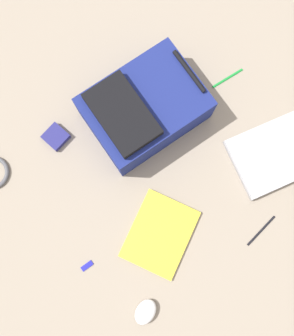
# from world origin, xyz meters

# --- Properties ---
(ground_plane) EXTENTS (3.38, 3.38, 0.00)m
(ground_plane) POSITION_xyz_m (0.00, 0.00, 0.00)
(ground_plane) COLOR gray
(backpack) EXTENTS (0.41, 0.48, 0.19)m
(backpack) POSITION_xyz_m (-0.14, 0.11, 0.09)
(backpack) COLOR navy
(backpack) RESTS_ON ground_plane
(laptop) EXTENTS (0.38, 0.43, 0.03)m
(laptop) POSITION_xyz_m (0.36, 0.32, 0.02)
(laptop) COLOR #929296
(laptop) RESTS_ON ground_plane
(book_manual) EXTENTS (0.27, 0.31, 0.01)m
(book_manual) POSITION_xyz_m (0.19, -0.21, 0.01)
(book_manual) COLOR silver
(book_manual) RESTS_ON ground_plane
(computer_mouse) EXTENTS (0.08, 0.10, 0.04)m
(computer_mouse) POSITION_xyz_m (0.32, -0.45, 0.02)
(computer_mouse) COLOR silver
(computer_mouse) RESTS_ON ground_plane
(pen_black) EXTENTS (0.02, 0.15, 0.01)m
(pen_black) POSITION_xyz_m (0.48, 0.04, 0.00)
(pen_black) COLOR black
(pen_black) RESTS_ON ground_plane
(pen_blue) EXTENTS (0.06, 0.14, 0.01)m
(pen_blue) POSITION_xyz_m (0.03, 0.44, 0.00)
(pen_blue) COLOR #198C33
(pen_blue) RESTS_ON ground_plane
(earbud_pouch) EXTENTS (0.08, 0.08, 0.03)m
(earbud_pouch) POSITION_xyz_m (-0.34, -0.17, 0.01)
(earbud_pouch) COLOR navy
(earbud_pouch) RESTS_ON ground_plane
(usb_stick) EXTENTS (0.03, 0.05, 0.01)m
(usb_stick) POSITION_xyz_m (0.06, -0.46, 0.00)
(usb_stick) COLOR #191999
(usb_stick) RESTS_ON ground_plane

